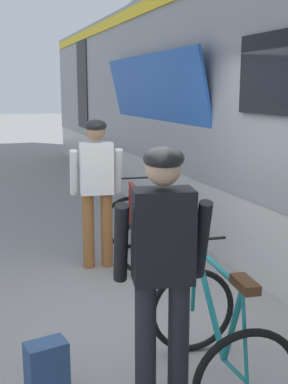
{
  "coord_description": "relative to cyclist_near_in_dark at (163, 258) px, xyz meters",
  "views": [
    {
      "loc": [
        -1.41,
        -3.9,
        2.1
      ],
      "look_at": [
        0.25,
        0.8,
        1.05
      ],
      "focal_mm": 45.86,
      "sensor_mm": 36.0,
      "label": 1
    }
  ],
  "objects": [
    {
      "name": "bicycle_far_red",
      "position": [
        0.78,
        2.77,
        -0.65
      ],
      "size": [
        0.81,
        1.13,
        0.99
      ],
      "color": "black",
      "rests_on": "ground"
    },
    {
      "name": "backpack_on_platform",
      "position": [
        -0.7,
        0.38,
        -0.85
      ],
      "size": [
        0.31,
        0.23,
        0.4
      ],
      "primitive_type": "cube",
      "rotation": [
        0.0,
        0.0,
        0.19
      ],
      "color": "navy",
      "rests_on": "ground"
    },
    {
      "name": "cyclist_far_in_white",
      "position": [
        0.26,
        2.75,
        0.0
      ],
      "size": [
        0.64,
        0.37,
        1.76
      ],
      "color": "#935B2D",
      "rests_on": "ground"
    },
    {
      "name": "water_bottle_near_the_bikes",
      "position": [
        1.07,
        2.08,
        -0.94
      ],
      "size": [
        0.07,
        0.07,
        0.22
      ],
      "primitive_type": "cylinder",
      "color": "silver",
      "rests_on": "ground"
    },
    {
      "name": "cyclist_near_in_dark",
      "position": [
        0.0,
        0.0,
        0.0
      ],
      "size": [
        0.65,
        0.39,
        1.76
      ],
      "color": "#232328",
      "rests_on": "ground"
    },
    {
      "name": "ground_plane",
      "position": [
        0.32,
        1.17,
        -1.05
      ],
      "size": [
        80.0,
        80.0,
        0.0
      ],
      "primitive_type": "plane",
      "color": "gray"
    },
    {
      "name": "bicycle_near_teal",
      "position": [
        0.44,
        0.07,
        -0.65
      ],
      "size": [
        0.82,
        1.14,
        0.99
      ],
      "color": "black",
      "rests_on": "ground"
    }
  ]
}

